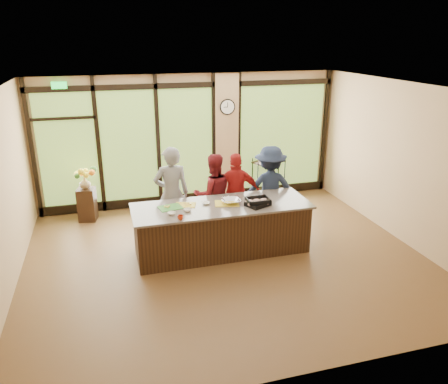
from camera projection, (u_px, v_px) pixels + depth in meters
floor at (226, 258)px, 7.87m from camera, size 7.00×7.00×0.00m
ceiling at (226, 88)px, 6.85m from camera, size 7.00×7.00×0.00m
back_wall at (190, 140)px, 10.07m from camera, size 7.00×0.00×7.00m
left_wall at (0, 199)px, 6.46m from camera, size 0.00×6.00×6.00m
right_wall at (404, 164)px, 8.25m from camera, size 0.00×6.00×6.00m
window_wall at (198, 145)px, 10.11m from camera, size 6.90×0.12×3.00m
island_base at (222, 229)px, 7.99m from camera, size 3.10×1.00×0.88m
countertop at (222, 206)px, 7.83m from camera, size 3.20×1.10×0.04m
wall_clock at (227, 107)px, 9.91m from camera, size 0.36×0.04×0.36m
cook_left at (172, 194)px, 8.33m from camera, size 0.68×0.45×1.86m
cook_midleft at (213, 194)px, 8.62m from camera, size 0.81×0.63×1.65m
cook_midright at (236, 194)px, 8.65m from camera, size 1.02×0.55×1.65m
cook_right at (270, 188)px, 8.81m from camera, size 1.23×0.85×1.74m
roasting_pan at (258, 204)px, 7.79m from camera, size 0.49×0.44×0.07m
mixing_bowl at (231, 201)px, 7.87m from camera, size 0.36×0.36×0.08m
cutting_board_left at (170, 207)px, 7.69m from camera, size 0.45×0.37×0.01m
cutting_board_center at (185, 205)px, 7.81m from camera, size 0.42×0.36×0.01m
cutting_board_right at (227, 203)px, 7.88m from camera, size 0.49×0.41×0.01m
prep_bowl_near at (172, 214)px, 7.39m from camera, size 0.18×0.18×0.04m
prep_bowl_mid at (188, 210)px, 7.53m from camera, size 0.16×0.16×0.04m
prep_bowl_far at (206, 203)px, 7.85m from camera, size 0.16×0.16×0.03m
red_ramekin at (180, 217)px, 7.19m from camera, size 0.13×0.13×0.08m
flower_stand at (87, 204)px, 9.39m from camera, size 0.42×0.42×0.72m
flower_vase at (85, 183)px, 9.22m from camera, size 0.29×0.29×0.25m
bar_cart at (268, 173)px, 10.62m from camera, size 0.86×0.69×1.03m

